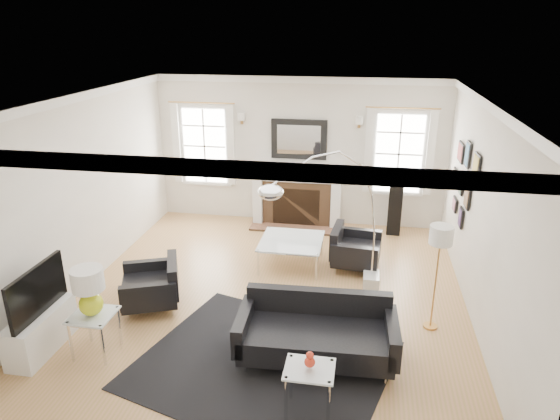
% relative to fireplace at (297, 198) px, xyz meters
% --- Properties ---
extents(floor, '(6.00, 6.00, 0.00)m').
position_rel_fireplace_xyz_m(floor, '(0.00, -2.79, -0.54)').
color(floor, '#A88046').
rests_on(floor, ground).
extents(back_wall, '(5.50, 0.04, 2.80)m').
position_rel_fireplace_xyz_m(back_wall, '(0.00, 0.21, 0.86)').
color(back_wall, beige).
rests_on(back_wall, floor).
extents(front_wall, '(5.50, 0.04, 2.80)m').
position_rel_fireplace_xyz_m(front_wall, '(0.00, -5.79, 0.86)').
color(front_wall, beige).
rests_on(front_wall, floor).
extents(left_wall, '(0.04, 6.00, 2.80)m').
position_rel_fireplace_xyz_m(left_wall, '(-2.75, -2.79, 0.86)').
color(left_wall, beige).
rests_on(left_wall, floor).
extents(right_wall, '(0.04, 6.00, 2.80)m').
position_rel_fireplace_xyz_m(right_wall, '(2.75, -2.79, 0.86)').
color(right_wall, beige).
rests_on(right_wall, floor).
extents(ceiling, '(5.50, 6.00, 0.02)m').
position_rel_fireplace_xyz_m(ceiling, '(0.00, -2.79, 2.26)').
color(ceiling, white).
rests_on(ceiling, back_wall).
extents(crown_molding, '(5.50, 6.00, 0.12)m').
position_rel_fireplace_xyz_m(crown_molding, '(0.00, -2.79, 2.20)').
color(crown_molding, white).
rests_on(crown_molding, back_wall).
extents(fireplace, '(1.70, 0.69, 1.11)m').
position_rel_fireplace_xyz_m(fireplace, '(0.00, 0.00, 0.00)').
color(fireplace, white).
rests_on(fireplace, floor).
extents(mantel_mirror, '(1.05, 0.07, 0.75)m').
position_rel_fireplace_xyz_m(mantel_mirror, '(0.00, 0.16, 1.11)').
color(mantel_mirror, black).
rests_on(mantel_mirror, back_wall).
extents(window_left, '(1.24, 0.15, 1.62)m').
position_rel_fireplace_xyz_m(window_left, '(-1.85, 0.16, 0.92)').
color(window_left, white).
rests_on(window_left, back_wall).
extents(window_right, '(1.24, 0.15, 1.62)m').
position_rel_fireplace_xyz_m(window_right, '(1.85, 0.16, 0.92)').
color(window_right, white).
rests_on(window_right, back_wall).
extents(gallery_wall, '(0.04, 1.73, 1.29)m').
position_rel_fireplace_xyz_m(gallery_wall, '(2.72, -1.50, 0.99)').
color(gallery_wall, black).
rests_on(gallery_wall, right_wall).
extents(tv_unit, '(0.35, 1.00, 1.09)m').
position_rel_fireplace_xyz_m(tv_unit, '(-2.44, -4.49, -0.21)').
color(tv_unit, white).
rests_on(tv_unit, floor).
extents(area_rug, '(3.26, 2.95, 0.01)m').
position_rel_fireplace_xyz_m(area_rug, '(0.22, -4.34, -0.54)').
color(area_rug, black).
rests_on(area_rug, floor).
extents(sofa, '(1.86, 0.92, 0.60)m').
position_rel_fireplace_xyz_m(sofa, '(0.80, -4.07, -0.22)').
color(sofa, black).
rests_on(sofa, floor).
extents(armchair_left, '(0.98, 1.04, 0.56)m').
position_rel_fireplace_xyz_m(armchair_left, '(-1.51, -3.34, -0.23)').
color(armchair_left, black).
rests_on(armchair_left, floor).
extents(armchair_right, '(0.82, 0.89, 0.56)m').
position_rel_fireplace_xyz_m(armchair_right, '(1.14, -1.68, -0.23)').
color(armchair_right, black).
rests_on(armchair_right, floor).
extents(coffee_table, '(0.98, 0.98, 0.44)m').
position_rel_fireplace_xyz_m(coffee_table, '(0.16, -1.77, -0.14)').
color(coffee_table, silver).
rests_on(coffee_table, floor).
extents(side_table_left, '(0.48, 0.48, 0.53)m').
position_rel_fireplace_xyz_m(side_table_left, '(-1.77, -4.45, -0.12)').
color(side_table_left, silver).
rests_on(side_table_left, floor).
extents(nesting_table, '(0.49, 0.41, 0.54)m').
position_rel_fireplace_xyz_m(nesting_table, '(0.82, -5.00, -0.12)').
color(nesting_table, silver).
rests_on(nesting_table, floor).
extents(gourd_lamp, '(0.37, 0.37, 0.59)m').
position_rel_fireplace_xyz_m(gourd_lamp, '(-1.77, -4.45, 0.32)').
color(gourd_lamp, '#CAD71A').
rests_on(gourd_lamp, side_table_left).
extents(orange_vase, '(0.11, 0.11, 0.17)m').
position_rel_fireplace_xyz_m(orange_vase, '(0.82, -5.00, 0.09)').
color(orange_vase, red).
rests_on(orange_vase, nesting_table).
extents(arc_floor_lamp, '(1.58, 1.46, 2.24)m').
position_rel_fireplace_xyz_m(arc_floor_lamp, '(0.78, -2.80, 0.67)').
color(arc_floor_lamp, silver).
rests_on(arc_floor_lamp, floor).
extents(stick_floor_lamp, '(0.29, 0.29, 1.42)m').
position_rel_fireplace_xyz_m(stick_floor_lamp, '(2.20, -3.22, 0.68)').
color(stick_floor_lamp, '#BD8741').
rests_on(stick_floor_lamp, floor).
extents(speaker_tower, '(0.26, 0.26, 1.24)m').
position_rel_fireplace_xyz_m(speaker_tower, '(1.84, -0.14, 0.08)').
color(speaker_tower, black).
rests_on(speaker_tower, floor).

